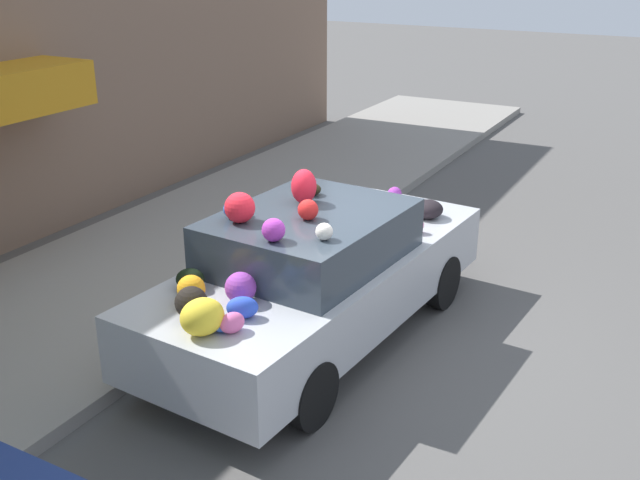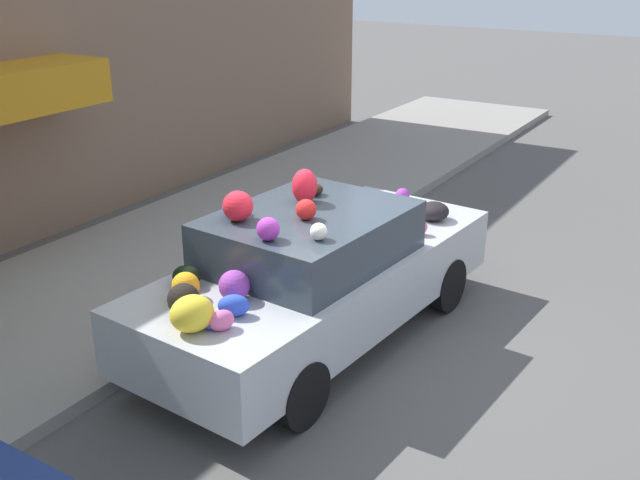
# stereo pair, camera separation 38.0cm
# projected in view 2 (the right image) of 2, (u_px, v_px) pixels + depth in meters

# --- Properties ---
(ground_plane) EXTENTS (60.00, 60.00, 0.00)m
(ground_plane) POSITION_uv_depth(u_px,v_px,m) (325.00, 338.00, 7.79)
(ground_plane) COLOR #565451
(sidewalk_curb) EXTENTS (24.00, 3.20, 0.14)m
(sidewalk_curb) POSITION_uv_depth(u_px,v_px,m) (135.00, 275.00, 9.09)
(sidewalk_curb) COLOR gray
(sidewalk_curb) RESTS_ON ground
(fire_hydrant) EXTENTS (0.20, 0.20, 0.70)m
(fire_hydrant) POSITION_uv_depth(u_px,v_px,m) (282.00, 223.00, 9.59)
(fire_hydrant) COLOR #B2B2B7
(fire_hydrant) RESTS_ON sidewalk_curb
(art_car) EXTENTS (4.42, 1.99, 1.78)m
(art_car) POSITION_uv_depth(u_px,v_px,m) (316.00, 273.00, 7.49)
(art_car) COLOR #B7BABF
(art_car) RESTS_ON ground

